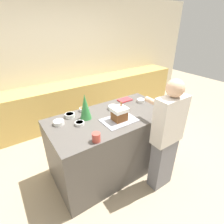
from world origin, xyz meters
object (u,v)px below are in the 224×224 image
object	(u,v)px
baking_tray	(119,120)
candy_bowl_near_tray_right	(59,122)
candy_bowl_front_corner	(83,109)
person	(166,137)
gingerbread_house	(119,114)
decorative_tree	(85,107)
candy_bowl_behind_tray	(113,107)
candy_bowl_far_right	(80,123)
candy_bowl_far_left	(70,115)
candy_bowl_near_tray_left	(141,101)
mug	(96,137)
cookbook	(125,100)

from	to	relation	value
baking_tray	candy_bowl_near_tray_right	distance (m)	0.78
candy_bowl_front_corner	person	world-z (taller)	person
candy_bowl_front_corner	gingerbread_house	bearing A→B (deg)	-61.93
decorative_tree	candy_bowl_behind_tray	size ratio (longest dim) A/B	2.56
candy_bowl_behind_tray	decorative_tree	bearing A→B (deg)	-177.44
candy_bowl_far_right	gingerbread_house	bearing A→B (deg)	-22.28
decorative_tree	candy_bowl_front_corner	world-z (taller)	decorative_tree
candy_bowl_far_left	candy_bowl_near_tray_right	xyz separation A→B (m)	(-0.19, -0.10, -0.00)
decorative_tree	candy_bowl_far_right	xyz separation A→B (m)	(-0.14, -0.10, -0.15)
baking_tray	candy_bowl_far_right	xyz separation A→B (m)	(-0.48, 0.20, 0.02)
candy_bowl_front_corner	candy_bowl_near_tray_right	distance (m)	0.45
candy_bowl_far_left	candy_bowl_behind_tray	size ratio (longest dim) A/B	0.97
candy_bowl_near_tray_left	mug	distance (m)	1.21
candy_bowl_front_corner	person	bearing A→B (deg)	-57.00
candy_bowl_far_left	candy_bowl_behind_tray	world-z (taller)	candy_bowl_behind_tray
candy_bowl_far_right	candy_bowl_behind_tray	size ratio (longest dim) A/B	0.87
baking_tray	gingerbread_house	bearing A→B (deg)	30.20
candy_bowl_near_tray_left	candy_bowl_far_left	bearing A→B (deg)	171.09
gingerbread_house	decorative_tree	size ratio (longest dim) A/B	0.68
decorative_tree	candy_bowl_behind_tray	bearing A→B (deg)	2.56
baking_tray	mug	bearing A→B (deg)	-154.98
gingerbread_house	cookbook	xyz separation A→B (m)	(0.46, 0.47, -0.09)
candy_bowl_front_corner	cookbook	size ratio (longest dim) A/B	0.48
candy_bowl_front_corner	candy_bowl_near_tray_right	world-z (taller)	candy_bowl_near_tray_right
gingerbread_house	cookbook	bearing A→B (deg)	45.50
gingerbread_house	candy_bowl_far_left	bearing A→B (deg)	138.12
candy_bowl_far_right	candy_bowl_near_tray_right	xyz separation A→B (m)	(-0.21, 0.16, 0.01)
gingerbread_house	candy_bowl_far_left	size ratio (longest dim) A/B	1.79
candy_bowl_behind_tray	person	world-z (taller)	person
baking_tray	candy_bowl_front_corner	size ratio (longest dim) A/B	4.27
candy_bowl_near_tray_left	candy_bowl_far_left	size ratio (longest dim) A/B	0.94
baking_tray	decorative_tree	xyz separation A→B (m)	(-0.34, 0.30, 0.17)
candy_bowl_near_tray_left	candy_bowl_far_right	distance (m)	1.12
decorative_tree	candy_bowl_near_tray_right	distance (m)	0.39
cookbook	candy_bowl_front_corner	bearing A→B (deg)	176.25
candy_bowl_far_left	cookbook	size ratio (longest dim) A/B	0.59
candy_bowl_far_left	candy_bowl_near_tray_left	bearing A→B (deg)	-8.91
candy_bowl_far_right	cookbook	xyz separation A→B (m)	(0.94, 0.27, -0.01)
candy_bowl_near_tray_right	person	world-z (taller)	person
candy_bowl_behind_tray	person	xyz separation A→B (m)	(0.26, -0.81, -0.16)
decorative_tree	candy_bowl_front_corner	bearing A→B (deg)	74.04
baking_tray	candy_bowl_near_tray_right	world-z (taller)	candy_bowl_near_tray_right
baking_tray	gingerbread_house	distance (m)	0.10
candy_bowl_behind_tray	person	size ratio (longest dim) A/B	0.09
candy_bowl_near_tray_right	gingerbread_house	bearing A→B (deg)	-27.05
candy_bowl_near_tray_left	candy_bowl_behind_tray	world-z (taller)	candy_bowl_behind_tray
gingerbread_house	candy_bowl_near_tray_right	distance (m)	0.78
candy_bowl_behind_tray	cookbook	size ratio (longest dim) A/B	0.61
gingerbread_house	person	xyz separation A→B (m)	(0.38, -0.49, -0.24)
candy_bowl_near_tray_right	candy_bowl_far_left	bearing A→B (deg)	27.37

